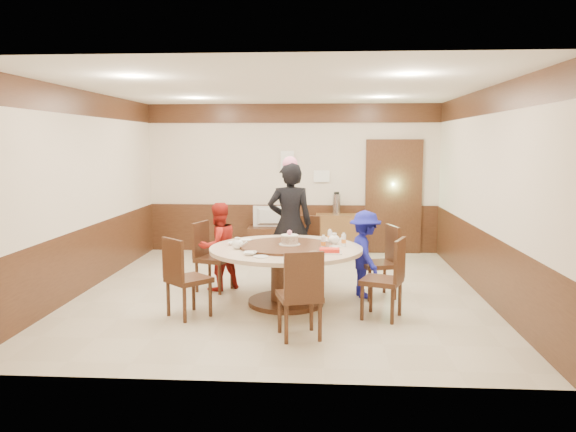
# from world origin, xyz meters

# --- Properties ---
(room) EXTENTS (6.00, 6.04, 2.84)m
(room) POSITION_xyz_m (0.01, 0.01, 1.08)
(room) COLOR beige
(room) RESTS_ON ground
(banquet_table) EXTENTS (1.95, 1.95, 0.78)m
(banquet_table) POSITION_xyz_m (0.12, -0.60, 0.53)
(banquet_table) COLOR #3F2213
(banquet_table) RESTS_ON ground
(chair_0) EXTENTS (0.56, 0.55, 0.97)m
(chair_0) POSITION_xyz_m (1.35, -0.17, 0.30)
(chair_0) COLOR #3F2213
(chair_0) RESTS_ON ground
(chair_1) EXTENTS (0.55, 0.56, 0.97)m
(chair_1) POSITION_xyz_m (0.28, 0.70, 0.30)
(chair_1) COLOR #3F2213
(chair_1) RESTS_ON ground
(chair_2) EXTENTS (0.56, 0.55, 0.97)m
(chair_2) POSITION_xyz_m (-0.96, 0.03, 0.30)
(chair_2) COLOR #3F2213
(chair_2) RESTS_ON ground
(chair_3) EXTENTS (0.62, 0.62, 0.97)m
(chair_3) POSITION_xyz_m (-1.03, -1.20, 0.30)
(chair_3) COLOR #3F2213
(chair_3) RESTS_ON ground
(chair_4) EXTENTS (0.54, 0.55, 0.97)m
(chair_4) POSITION_xyz_m (0.35, -1.85, 0.30)
(chair_4) COLOR #3F2213
(chair_4) RESTS_ON ground
(chair_5) EXTENTS (0.58, 0.57, 0.97)m
(chair_5) POSITION_xyz_m (1.31, -1.11, 0.30)
(chair_5) COLOR #3F2213
(chair_5) RESTS_ON ground
(person_standing) EXTENTS (0.69, 0.49, 1.79)m
(person_standing) POSITION_xyz_m (0.10, 0.49, 0.90)
(person_standing) COLOR black
(person_standing) RESTS_ON ground
(person_red) EXTENTS (0.76, 0.76, 1.24)m
(person_red) POSITION_xyz_m (-0.89, 0.07, 0.62)
(person_red) COLOR #A71E16
(person_red) RESTS_ON ground
(person_blue) EXTENTS (0.60, 0.84, 1.18)m
(person_blue) POSITION_xyz_m (1.16, -0.18, 0.59)
(person_blue) COLOR #171A96
(person_blue) RESTS_ON ground
(birthday_cake) EXTENTS (0.28, 0.28, 0.19)m
(birthday_cake) POSITION_xyz_m (0.16, -0.58, 0.84)
(birthday_cake) COLOR white
(birthday_cake) RESTS_ON banquet_table
(teapot_left) EXTENTS (0.17, 0.15, 0.13)m
(teapot_left) POSITION_xyz_m (-0.49, -0.75, 0.81)
(teapot_left) COLOR white
(teapot_left) RESTS_ON banquet_table
(teapot_right) EXTENTS (0.17, 0.15, 0.13)m
(teapot_right) POSITION_xyz_m (0.73, -0.32, 0.81)
(teapot_right) COLOR white
(teapot_right) RESTS_ON banquet_table
(bowl_0) EXTENTS (0.17, 0.17, 0.04)m
(bowl_0) POSITION_xyz_m (-0.44, -0.27, 0.77)
(bowl_0) COLOR white
(bowl_0) RESTS_ON banquet_table
(bowl_1) EXTENTS (0.14, 0.14, 0.04)m
(bowl_1) POSITION_xyz_m (0.49, -1.12, 0.77)
(bowl_1) COLOR white
(bowl_1) RESTS_ON banquet_table
(bowl_2) EXTENTS (0.16, 0.16, 0.04)m
(bowl_2) POSITION_xyz_m (-0.28, -1.14, 0.77)
(bowl_2) COLOR white
(bowl_2) RESTS_ON banquet_table
(bowl_3) EXTENTS (0.14, 0.14, 0.04)m
(bowl_3) POSITION_xyz_m (0.73, -0.74, 0.77)
(bowl_3) COLOR white
(bowl_3) RESTS_ON banquet_table
(bowl_4) EXTENTS (0.15, 0.15, 0.04)m
(bowl_4) POSITION_xyz_m (-0.58, -0.48, 0.77)
(bowl_4) COLOR white
(bowl_4) RESTS_ON banquet_table
(saucer_near) EXTENTS (0.18, 0.18, 0.01)m
(saucer_near) POSITION_xyz_m (-0.13, -1.25, 0.76)
(saucer_near) COLOR white
(saucer_near) RESTS_ON banquet_table
(saucer_far) EXTENTS (0.18, 0.18, 0.01)m
(saucer_far) POSITION_xyz_m (0.57, -0.10, 0.76)
(saucer_far) COLOR white
(saucer_far) RESTS_ON banquet_table
(shrimp_platter) EXTENTS (0.30, 0.20, 0.06)m
(shrimp_platter) POSITION_xyz_m (0.67, -0.98, 0.78)
(shrimp_platter) COLOR white
(shrimp_platter) RESTS_ON banquet_table
(bottle_0) EXTENTS (0.06, 0.06, 0.16)m
(bottle_0) POSITION_xyz_m (0.59, -0.70, 0.83)
(bottle_0) COLOR white
(bottle_0) RESTS_ON banquet_table
(bottle_1) EXTENTS (0.06, 0.06, 0.16)m
(bottle_1) POSITION_xyz_m (0.85, -0.51, 0.83)
(bottle_1) COLOR white
(bottle_1) RESTS_ON banquet_table
(bottle_2) EXTENTS (0.06, 0.06, 0.16)m
(bottle_2) POSITION_xyz_m (0.68, -0.21, 0.83)
(bottle_2) COLOR white
(bottle_2) RESTS_ON banquet_table
(tv_stand) EXTENTS (0.85, 0.45, 0.50)m
(tv_stand) POSITION_xyz_m (-0.39, 2.75, 0.25)
(tv_stand) COLOR #3F2213
(tv_stand) RESTS_ON ground
(television) EXTENTS (0.69, 0.10, 0.40)m
(television) POSITION_xyz_m (-0.39, 2.75, 0.70)
(television) COLOR gray
(television) RESTS_ON tv_stand
(side_cabinet) EXTENTS (0.80, 0.40, 0.75)m
(side_cabinet) POSITION_xyz_m (0.85, 2.78, 0.38)
(side_cabinet) COLOR brown
(side_cabinet) RESTS_ON ground
(thermos) EXTENTS (0.15, 0.15, 0.38)m
(thermos) POSITION_xyz_m (0.83, 2.78, 0.94)
(thermos) COLOR silver
(thermos) RESTS_ON side_cabinet
(notice_left) EXTENTS (0.25, 0.00, 0.35)m
(notice_left) POSITION_xyz_m (-0.10, 2.96, 1.75)
(notice_left) COLOR white
(notice_left) RESTS_ON room
(notice_right) EXTENTS (0.30, 0.00, 0.22)m
(notice_right) POSITION_xyz_m (0.55, 2.96, 1.45)
(notice_right) COLOR white
(notice_right) RESTS_ON room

